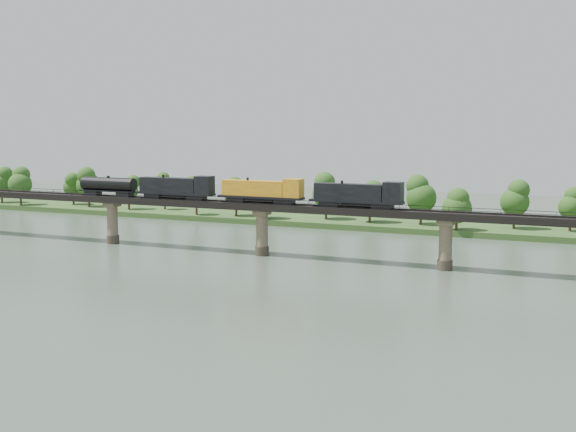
% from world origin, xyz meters
% --- Properties ---
extents(ground, '(400.00, 400.00, 0.00)m').
position_xyz_m(ground, '(0.00, 0.00, 0.00)').
color(ground, '#374739').
rests_on(ground, ground).
extents(far_bank, '(300.00, 24.00, 1.60)m').
position_xyz_m(far_bank, '(0.00, 85.00, 0.80)').
color(far_bank, '#2B4B1E').
rests_on(far_bank, ground).
extents(bridge, '(236.00, 30.00, 11.50)m').
position_xyz_m(bridge, '(0.00, 30.00, 5.46)').
color(bridge, '#473A2D').
rests_on(bridge, ground).
extents(bridge_superstructure, '(220.00, 4.90, 0.75)m').
position_xyz_m(bridge_superstructure, '(0.00, 30.00, 11.79)').
color(bridge_superstructure, black).
rests_on(bridge_superstructure, bridge).
extents(far_treeline, '(289.06, 17.54, 13.60)m').
position_xyz_m(far_treeline, '(-8.21, 80.52, 8.83)').
color(far_treeline, '#382619').
rests_on(far_treeline, far_bank).
extents(freight_train, '(80.02, 3.12, 5.51)m').
position_xyz_m(freight_train, '(-7.44, 30.00, 14.13)').
color(freight_train, black).
rests_on(freight_train, bridge).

